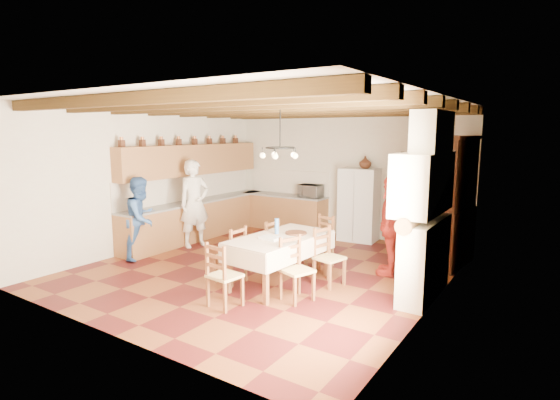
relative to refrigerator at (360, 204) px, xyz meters
The scene contains 31 objects.
floor 3.12m from the refrigerator, 100.55° to the right, with size 6.00×6.50×0.02m, color #461211.
ceiling 3.71m from the refrigerator, 100.55° to the right, with size 6.00×6.50×0.02m, color white.
wall_back 0.91m from the refrigerator, 150.76° to the left, with size 6.00×0.02×3.00m, color beige.
wall_front 6.27m from the refrigerator, 95.06° to the right, with size 6.00×0.02×3.00m, color beige.
wall_left 4.67m from the refrigerator, 140.33° to the right, with size 0.02×6.50×3.00m, color beige.
wall_right 3.90m from the refrigerator, 50.20° to the right, with size 0.02×6.50×3.00m, color beige.
ceiling_beams 3.65m from the refrigerator, 100.55° to the right, with size 6.00×6.30×0.16m, color #362412, non-canonical shape.
lower_cabinets_left 3.79m from the refrigerator, 149.66° to the right, with size 0.60×4.30×0.86m, color brown.
lower_cabinets_back 2.14m from the refrigerator, behind, with size 2.30×0.60×0.86m, color brown.
countertop_left 3.77m from the refrigerator, 149.66° to the right, with size 0.62×4.30×0.04m, color slate.
countertop_back 2.10m from the refrigerator, behind, with size 2.34×0.62×0.04m, color slate.
backsplash_left 4.03m from the refrigerator, 151.72° to the right, with size 0.03×4.30×0.60m, color beige.
backsplash_back 2.15m from the refrigerator, behind, with size 2.30×0.03×0.60m, color beige.
upper_cabinets 4.00m from the refrigerator, 150.59° to the right, with size 0.35×4.20×0.70m, color brown.
fireplace 3.55m from the refrigerator, 51.75° to the right, with size 0.56×1.60×2.80m, color beige, non-canonical shape.
wall_picture 1.45m from the refrigerator, 15.53° to the left, with size 0.34×0.03×0.42m, color black.
refrigerator is the anchor object (origin of this frame).
hutch 2.39m from the refrigerator, 21.18° to the right, with size 0.56×1.34×2.43m, color #3A1D11, non-canonical shape.
dining_table 3.51m from the refrigerator, 88.09° to the right, with size 1.09×1.92×0.81m.
chandelier 3.78m from the refrigerator, 88.09° to the right, with size 0.47×0.47×0.03m, color black.
chair_left_near 3.96m from the refrigerator, 98.96° to the right, with size 0.42×0.40×0.96m, color brown, non-canonical shape.
chair_left_far 3.16m from the refrigerator, 98.78° to the right, with size 0.42×0.40×0.96m, color brown, non-canonical shape.
chair_right_near 4.04m from the refrigerator, 79.70° to the right, with size 0.42×0.40×0.96m, color brown, non-canonical shape.
chair_right_far 3.24m from the refrigerator, 75.18° to the right, with size 0.42×0.40×0.96m, color brown, non-canonical shape.
chair_end_near 4.74m from the refrigerator, 90.31° to the right, with size 0.42×0.40×0.96m, color brown, non-canonical shape.
chair_end_far 2.31m from the refrigerator, 85.39° to the right, with size 0.42×0.40×0.96m, color brown, non-canonical shape.
person_man 3.75m from the refrigerator, 137.78° to the right, with size 0.70×0.46×1.91m, color white.
person_woman_blue 4.81m from the refrigerator, 128.03° to the right, with size 0.80×0.62×1.64m, color #365FA7.
person_woman_red 2.47m from the refrigerator, 54.06° to the right, with size 1.04×0.43×1.77m, color #AF271C.
microwave 1.32m from the refrigerator, behind, with size 0.56×0.38×0.31m, color silver.
fridge_vase 0.99m from the refrigerator, ahead, with size 0.27×0.27×0.28m, color #3A1D11.
Camera 1 is at (4.50, -6.35, 2.51)m, focal length 28.00 mm.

